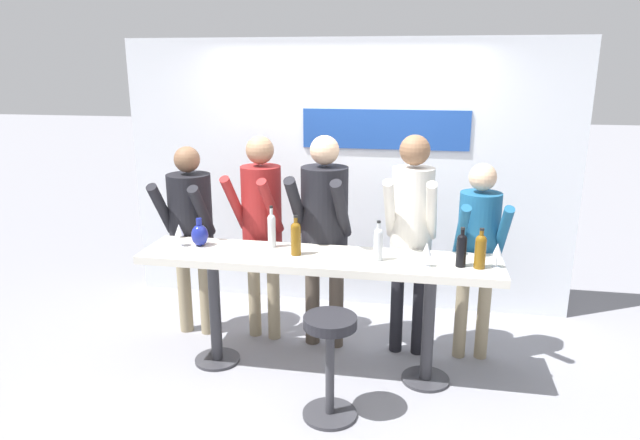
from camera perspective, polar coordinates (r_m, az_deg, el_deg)
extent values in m
plane|color=gray|center=(4.61, -0.19, -14.78)|extent=(40.00, 40.00, 0.00)
cube|color=silver|center=(5.47, 2.51, 4.40)|extent=(4.26, 0.10, 2.55)
cube|color=#1E479E|center=(5.30, 6.52, 8.98)|extent=(1.52, 0.02, 0.36)
cube|color=silver|center=(4.22, -0.20, -3.96)|extent=(2.66, 0.54, 0.06)
cylinder|color=#333338|center=(4.60, -10.47, -8.56)|extent=(0.09, 0.09, 0.89)
cylinder|color=#333338|center=(4.80, -10.20, -13.54)|extent=(0.36, 0.36, 0.02)
cylinder|color=#333338|center=(4.33, 10.78, -10.17)|extent=(0.09, 0.09, 0.89)
cylinder|color=#333338|center=(4.54, 10.49, -15.36)|extent=(0.36, 0.36, 0.02)
cylinder|color=#333338|center=(4.10, 0.97, -18.80)|extent=(0.37, 0.37, 0.02)
cylinder|color=#333338|center=(3.92, 1.00, -14.62)|extent=(0.06, 0.06, 0.67)
cylinder|color=black|center=(3.76, 1.02, -10.16)|extent=(0.35, 0.35, 0.07)
cylinder|color=gray|center=(5.20, -13.40, -6.69)|extent=(0.12, 0.12, 0.80)
cylinder|color=gray|center=(5.12, -11.34, -6.92)|extent=(0.12, 0.12, 0.80)
cylinder|color=black|center=(4.94, -12.85, 0.89)|extent=(0.38, 0.38, 0.63)
sphere|color=brown|center=(4.85, -13.16, 5.93)|extent=(0.22, 0.22, 0.22)
cylinder|color=black|center=(4.87, -15.50, 1.06)|extent=(0.10, 0.38, 0.49)
cylinder|color=black|center=(4.72, -11.73, 0.86)|extent=(0.10, 0.38, 0.49)
cylinder|color=gray|center=(5.01, -6.59, -6.94)|extent=(0.11, 0.11, 0.84)
cylinder|color=gray|center=(4.94, -4.67, -7.23)|extent=(0.11, 0.11, 0.84)
cylinder|color=maroon|center=(4.73, -5.88, 1.39)|extent=(0.38, 0.38, 0.67)
sphere|color=#9E7556|center=(4.64, -6.03, 6.97)|extent=(0.23, 0.23, 0.23)
cylinder|color=maroon|center=(4.65, -8.49, 1.65)|extent=(0.14, 0.40, 0.51)
cylinder|color=maroon|center=(4.52, -4.95, 1.35)|extent=(0.14, 0.40, 0.51)
cylinder|color=#473D33|center=(4.84, -0.76, -7.58)|extent=(0.12, 0.12, 0.85)
cylinder|color=#473D33|center=(4.79, 1.64, -7.85)|extent=(0.12, 0.12, 0.85)
cylinder|color=black|center=(4.57, 0.45, 1.14)|extent=(0.42, 0.42, 0.68)
sphere|color=#D6AD89|center=(4.47, 0.47, 7.00)|extent=(0.23, 0.23, 0.23)
cylinder|color=black|center=(4.46, -2.36, 1.41)|extent=(0.13, 0.41, 0.52)
cylinder|color=black|center=(4.36, 2.12, 1.08)|extent=(0.13, 0.41, 0.52)
cylinder|color=black|center=(4.75, 7.71, -8.14)|extent=(0.10, 0.10, 0.86)
cylinder|color=black|center=(4.73, 9.89, -8.30)|extent=(0.10, 0.10, 0.86)
cylinder|color=beige|center=(4.49, 9.20, 0.87)|extent=(0.35, 0.35, 0.68)
sphere|color=brown|center=(4.39, 9.47, 6.91)|extent=(0.23, 0.23, 0.23)
cylinder|color=beige|center=(4.33, 7.00, 1.09)|extent=(0.10, 0.40, 0.52)
cylinder|color=beige|center=(4.31, 11.09, 0.84)|extent=(0.10, 0.40, 0.52)
cylinder|color=gray|center=(4.77, 13.94, -8.97)|extent=(0.10, 0.10, 0.77)
cylinder|color=gray|center=(4.80, 16.02, -8.98)|extent=(0.10, 0.10, 0.77)
cylinder|color=#19517A|center=(4.55, 15.58, -1.08)|extent=(0.34, 0.34, 0.61)
sphere|color=#D6AD89|center=(4.46, 15.97, 4.15)|extent=(0.21, 0.21, 0.21)
cylinder|color=#19517A|center=(4.38, 13.99, -1.03)|extent=(0.10, 0.36, 0.47)
cylinder|color=#19517A|center=(4.43, 17.83, -1.12)|extent=(0.10, 0.36, 0.47)
cylinder|color=brown|center=(4.20, -2.43, -2.12)|extent=(0.07, 0.07, 0.21)
sphere|color=brown|center=(4.17, -2.44, -0.73)|extent=(0.07, 0.07, 0.07)
cylinder|color=brown|center=(4.16, -2.45, -0.24)|extent=(0.03, 0.03, 0.07)
cylinder|color=black|center=(4.15, -2.45, 0.36)|extent=(0.03, 0.03, 0.02)
cylinder|color=#B7BCC1|center=(4.39, -4.85, -1.27)|extent=(0.06, 0.06, 0.23)
sphere|color=#B7BCC1|center=(4.35, -4.88, 0.17)|extent=(0.06, 0.06, 0.06)
cylinder|color=#B7BCC1|center=(4.34, -4.89, 0.69)|extent=(0.02, 0.02, 0.08)
cylinder|color=black|center=(4.33, -4.91, 1.32)|extent=(0.03, 0.03, 0.02)
cylinder|color=black|center=(4.08, 13.94, -3.20)|extent=(0.07, 0.07, 0.20)
sphere|color=black|center=(4.05, 14.03, -1.87)|extent=(0.07, 0.07, 0.07)
cylinder|color=black|center=(4.04, 14.06, -1.39)|extent=(0.03, 0.03, 0.07)
cylinder|color=black|center=(4.03, 14.10, -0.82)|extent=(0.03, 0.03, 0.01)
cylinder|color=brown|center=(4.08, 15.71, -3.31)|extent=(0.08, 0.08, 0.20)
sphere|color=brown|center=(4.05, 15.82, -1.97)|extent=(0.08, 0.08, 0.08)
cylinder|color=brown|center=(4.04, 15.85, -1.49)|extent=(0.03, 0.03, 0.07)
cylinder|color=black|center=(4.03, 15.90, -0.90)|extent=(0.03, 0.03, 0.01)
cylinder|color=#B7BCC1|center=(4.10, 5.83, -2.66)|extent=(0.07, 0.07, 0.21)
sphere|color=#B7BCC1|center=(4.07, 5.87, -1.27)|extent=(0.07, 0.07, 0.07)
cylinder|color=#B7BCC1|center=(4.06, 5.89, -0.78)|extent=(0.03, 0.03, 0.07)
cylinder|color=black|center=(4.05, 5.91, -0.18)|extent=(0.03, 0.03, 0.02)
cylinder|color=silver|center=(4.05, 10.55, -4.58)|extent=(0.06, 0.06, 0.01)
cylinder|color=silver|center=(4.04, 10.58, -4.00)|extent=(0.01, 0.01, 0.08)
cone|color=silver|center=(4.01, 10.64, -2.84)|extent=(0.07, 0.07, 0.09)
cylinder|color=silver|center=(4.56, -13.81, -2.51)|extent=(0.06, 0.06, 0.01)
cylinder|color=silver|center=(4.54, -13.84, -1.98)|extent=(0.01, 0.01, 0.08)
cone|color=silver|center=(4.52, -13.91, -0.95)|extent=(0.07, 0.07, 0.09)
cylinder|color=silver|center=(4.15, 17.19, -4.52)|extent=(0.06, 0.06, 0.01)
cylinder|color=silver|center=(4.14, 17.24, -3.96)|extent=(0.01, 0.01, 0.08)
cone|color=silver|center=(4.11, 17.33, -2.83)|extent=(0.07, 0.07, 0.09)
ellipsoid|color=navy|center=(4.51, -11.94, -1.49)|extent=(0.13, 0.13, 0.17)
cylinder|color=navy|center=(4.48, -12.01, -0.14)|extent=(0.04, 0.04, 0.05)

